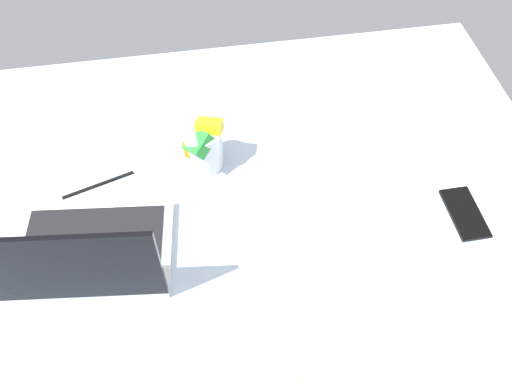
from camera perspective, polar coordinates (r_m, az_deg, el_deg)
name	(u,v)px	position (r cm, az deg, el deg)	size (l,w,h in cm)	color
bed_mattress	(186,284)	(124.76, -7.24, -9.46)	(180.00, 140.00, 18.00)	silver
laptop	(87,254)	(117.08, -17.12, -6.19)	(35.38, 26.57, 23.00)	silver
snack_cup	(202,146)	(128.05, -5.60, 4.75)	(10.41, 12.25, 13.64)	silver
cell_phone	(465,213)	(131.01, 20.89, -2.08)	(6.80, 14.00, 0.80)	black
charger_cable	(98,185)	(132.55, -16.07, 0.71)	(17.00, 0.60, 0.60)	black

